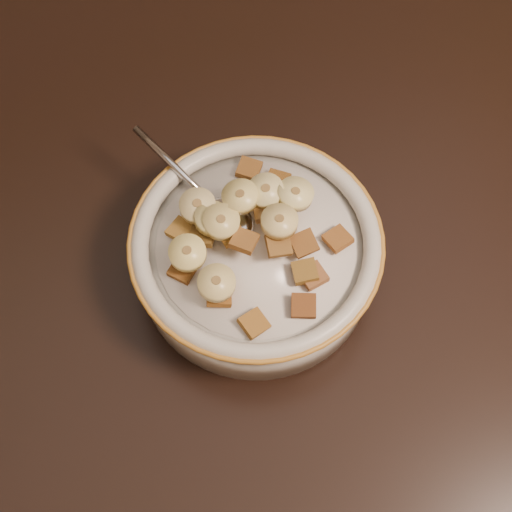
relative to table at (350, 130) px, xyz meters
name	(u,v)px	position (x,y,z in m)	size (l,w,h in m)	color
floor	(305,365)	(0.00, 0.00, -0.78)	(4.00, 4.50, 0.10)	#422816
table	(350,130)	(0.00, 0.00, 0.00)	(1.40, 0.90, 0.04)	black
cereal_bowl	(256,259)	(-0.15, -0.13, 0.05)	(0.21, 0.21, 0.05)	#B0AB9C
milk	(256,245)	(-0.15, -0.13, 0.07)	(0.17, 0.17, 0.00)	beige
spoon	(229,219)	(-0.17, -0.10, 0.07)	(0.04, 0.05, 0.01)	#B5B8BD
cereal_square_0	(305,271)	(-0.13, -0.17, 0.08)	(0.02, 0.02, 0.01)	olive
cereal_square_1	(244,241)	(-0.17, -0.14, 0.09)	(0.02, 0.02, 0.01)	brown
cereal_square_2	(183,270)	(-0.22, -0.13, 0.08)	(0.02, 0.02, 0.01)	brown
cereal_square_3	(271,196)	(-0.13, -0.09, 0.08)	(0.02, 0.02, 0.01)	brown
cereal_square_4	(181,230)	(-0.21, -0.10, 0.08)	(0.02, 0.02, 0.01)	olive
cereal_square_5	(279,245)	(-0.14, -0.15, 0.09)	(0.02, 0.02, 0.01)	brown
cereal_square_6	(202,236)	(-0.20, -0.11, 0.08)	(0.02, 0.02, 0.01)	brown
cereal_square_7	(266,210)	(-0.14, -0.11, 0.09)	(0.02, 0.02, 0.01)	brown
cereal_square_8	(265,209)	(-0.14, -0.11, 0.09)	(0.02, 0.02, 0.01)	#935C1F
cereal_square_9	(277,181)	(-0.12, -0.08, 0.08)	(0.02, 0.02, 0.01)	brown
cereal_square_10	(304,306)	(-0.14, -0.20, 0.08)	(0.02, 0.02, 0.01)	brown
cereal_square_11	(270,188)	(-0.12, -0.09, 0.08)	(0.02, 0.02, 0.01)	brown
cereal_square_12	(338,239)	(-0.09, -0.15, 0.08)	(0.02, 0.02, 0.01)	brown
cereal_square_13	(249,169)	(-0.13, -0.06, 0.08)	(0.02, 0.02, 0.01)	brown
cereal_square_14	(219,295)	(-0.20, -0.17, 0.08)	(0.02, 0.02, 0.01)	brown
cereal_square_15	(313,276)	(-0.12, -0.18, 0.08)	(0.02, 0.02, 0.01)	brown
cereal_square_16	(278,206)	(-0.13, -0.11, 0.09)	(0.02, 0.02, 0.01)	brown
cereal_square_17	(231,233)	(-0.17, -0.12, 0.09)	(0.02, 0.02, 0.01)	brown
cereal_square_18	(254,323)	(-0.18, -0.20, 0.08)	(0.02, 0.02, 0.01)	#905A1C
cereal_square_19	(304,243)	(-0.12, -0.15, 0.09)	(0.02, 0.02, 0.01)	brown
banana_slice_0	(213,219)	(-0.18, -0.11, 0.09)	(0.03, 0.03, 0.01)	#EFDC7C
banana_slice_1	(217,283)	(-0.20, -0.16, 0.09)	(0.03, 0.03, 0.01)	#DCD27C
banana_slice_2	(187,253)	(-0.21, -0.13, 0.09)	(0.03, 0.03, 0.01)	#FFEB80
banana_slice_3	(221,222)	(-0.18, -0.11, 0.10)	(0.03, 0.03, 0.01)	#DABC71
banana_slice_4	(266,191)	(-0.13, -0.10, 0.10)	(0.03, 0.03, 0.01)	#F8E3A6
banana_slice_5	(295,194)	(-0.11, -0.11, 0.10)	(0.03, 0.03, 0.01)	#F5E894
banana_slice_6	(279,221)	(-0.13, -0.13, 0.10)	(0.03, 0.03, 0.01)	#F1D67F
banana_slice_7	(240,197)	(-0.16, -0.10, 0.10)	(0.03, 0.03, 0.01)	#F7E383
banana_slice_8	(198,206)	(-0.19, -0.09, 0.09)	(0.03, 0.03, 0.01)	#DEC584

